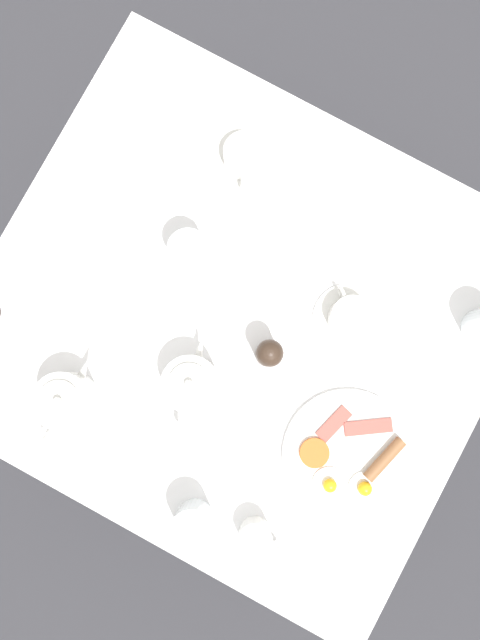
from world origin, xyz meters
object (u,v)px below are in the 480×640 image
(teapot_near, at_px, (65,401))
(knife_by_plate, at_px, (145,172))
(teacup_with_saucer_right, at_px, (350,318))
(fork_by_plate, at_px, (73,290))
(creamer_jug, at_px, (256,536))
(teapot_far, at_px, (191,384))
(water_glass_tall, at_px, (193,524))
(wine_glass_spare, at_px, (190,254))
(pepper_grinder, at_px, (269,354))
(breakfast_plate, at_px, (349,457))
(teacup_with_saucer_left, at_px, (245,157))

(teapot_near, xyz_separation_m, knife_by_plate, (-0.10, 0.49, -0.05))
(teacup_with_saucer_right, xyz_separation_m, fork_by_plate, (-0.54, -0.22, -0.03))
(teacup_with_saucer_right, xyz_separation_m, creamer_jug, (0.04, -0.48, 0.00))
(teapot_far, xyz_separation_m, water_glass_tall, (0.14, -0.24, 0.00))
(teacup_with_saucer_right, relative_size, wine_glass_spare, 1.17)
(creamer_jug, height_order, fork_by_plate, creamer_jug)
(fork_by_plate, xyz_separation_m, knife_by_plate, (0.01, 0.29, 0.00))
(wine_glass_spare, bearing_deg, pepper_grinder, -23.28)
(water_glass_tall, bearing_deg, creamer_jug, 15.52)
(wine_glass_spare, xyz_separation_m, creamer_jug, (0.38, -0.43, -0.03))
(fork_by_plate, bearing_deg, breakfast_plate, -2.68)
(teacup_with_saucer_right, bearing_deg, teapot_far, -129.04)
(teacup_with_saucer_left, xyz_separation_m, pepper_grinder, (0.24, -0.34, 0.04))
(teapot_near, relative_size, water_glass_tall, 1.94)
(pepper_grinder, xyz_separation_m, knife_by_plate, (-0.41, 0.22, -0.06))
(pepper_grinder, bearing_deg, teacup_with_saucer_right, 52.07)
(teapot_near, height_order, wine_glass_spare, wine_glass_spare)
(pepper_grinder, relative_size, fork_by_plate, 0.69)
(breakfast_plate, bearing_deg, pepper_grinder, 156.68)
(teacup_with_saucer_right, distance_m, creamer_jug, 0.48)
(knife_by_plate, bearing_deg, wine_glass_spare, -33.13)
(breakfast_plate, height_order, teacup_with_saucer_right, teacup_with_saucer_right)
(teapot_near, xyz_separation_m, teacup_with_saucer_right, (0.43, 0.42, -0.02))
(teapot_near, distance_m, teacup_with_saucer_left, 0.62)
(wine_glass_spare, height_order, creamer_jug, wine_glass_spare)
(teapot_near, relative_size, creamer_jug, 2.21)
(breakfast_plate, relative_size, fork_by_plate, 1.50)
(teacup_with_saucer_right, distance_m, fork_by_plate, 0.58)
(teapot_near, xyz_separation_m, teacup_with_saucer_left, (0.07, 0.61, -0.02))
(wine_glass_spare, bearing_deg, teacup_with_saucer_right, 7.38)
(teapot_near, distance_m, creamer_jug, 0.47)
(breakfast_plate, xyz_separation_m, teacup_with_saucer_left, (-0.48, 0.45, 0.02))
(teacup_with_saucer_left, distance_m, wine_glass_spare, 0.24)
(wine_glass_spare, distance_m, pepper_grinder, 0.25)
(teacup_with_saucer_right, distance_m, water_glass_tall, 0.52)
(teacup_with_saucer_left, bearing_deg, fork_by_plate, -114.05)
(teacup_with_saucer_right, height_order, knife_by_plate, teacup_with_saucer_right)
(teacup_with_saucer_left, bearing_deg, creamer_jug, -59.95)
(fork_by_plate, distance_m, knife_by_plate, 0.29)
(creamer_jug, distance_m, fork_by_plate, 0.63)
(teapot_far, height_order, teacup_with_saucer_right, teapot_far)
(teapot_near, bearing_deg, creamer_jug, -94.43)
(teacup_with_saucer_right, xyz_separation_m, wine_glass_spare, (-0.35, -0.04, 0.04))
(water_glass_tall, bearing_deg, teacup_with_saucer_left, 110.68)
(teacup_with_saucer_right, distance_m, knife_by_plate, 0.53)
(teapot_near, height_order, pepper_grinder, pepper_grinder)
(creamer_jug, bearing_deg, pepper_grinder, 114.35)
(pepper_grinder, bearing_deg, breakfast_plate, -23.32)
(teacup_with_saucer_left, bearing_deg, pepper_grinder, -54.96)
(teapot_far, distance_m, teacup_with_saucer_left, 0.49)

